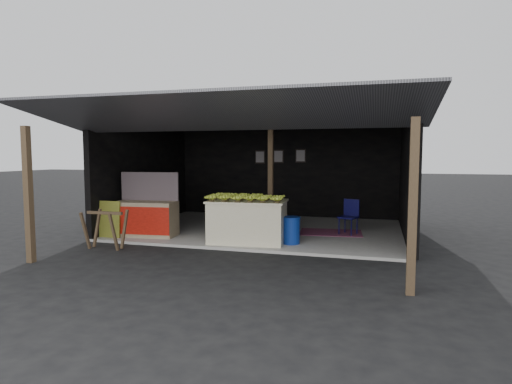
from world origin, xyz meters
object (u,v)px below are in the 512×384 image
(white_crate, at_px, (257,215))
(neighbor_stall, at_px, (146,217))
(water_barrel, at_px, (291,231))
(plastic_chair, at_px, (350,214))
(banana_table, at_px, (248,221))
(sawhorse, at_px, (105,226))

(white_crate, bearing_deg, neighbor_stall, -156.75)
(neighbor_stall, bearing_deg, white_crate, 15.57)
(water_barrel, distance_m, plastic_chair, 1.91)
(neighbor_stall, xyz_separation_m, plastic_chair, (4.64, 1.58, 0.04))
(banana_table, xyz_separation_m, sawhorse, (-2.72, -1.28, -0.02))
(sawhorse, bearing_deg, banana_table, 23.85)
(neighbor_stall, bearing_deg, plastic_chair, 13.53)
(sawhorse, xyz_separation_m, water_barrel, (3.68, 1.38, -0.17))
(white_crate, relative_size, sawhorse, 1.11)
(neighbor_stall, relative_size, water_barrel, 2.72)
(white_crate, relative_size, neighbor_stall, 0.60)
(white_crate, distance_m, water_barrel, 1.36)
(banana_table, height_order, white_crate, banana_table)
(banana_table, bearing_deg, plastic_chair, 33.05)
(sawhorse, bearing_deg, water_barrel, 19.29)
(water_barrel, bearing_deg, neighbor_stall, -179.03)
(water_barrel, xyz_separation_m, plastic_chair, (1.14, 1.52, 0.22))
(sawhorse, height_order, water_barrel, sawhorse)
(banana_table, xyz_separation_m, neighbor_stall, (-2.55, 0.05, -0.01))
(sawhorse, bearing_deg, plastic_chair, 29.71)
(sawhorse, bearing_deg, neighbor_stall, 81.20)
(sawhorse, relative_size, water_barrel, 1.47)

